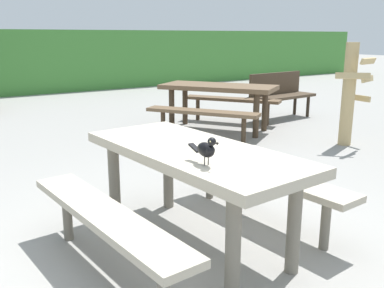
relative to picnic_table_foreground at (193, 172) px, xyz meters
The scene contains 6 objects.
ground_plane 0.66m from the picnic_table_foreground, 139.79° to the right, with size 60.00×60.00×0.00m, color gray.
picnic_table_foreground is the anchor object (origin of this frame).
bird_grackle 0.52m from the picnic_table_foreground, 113.22° to the right, with size 0.07×0.29×0.18m.
picnic_table_far_centre 3.97m from the picnic_table_foreground, 50.37° to the left, with size 2.34×2.35×0.74m.
stalk_post_right_side 3.69m from the picnic_table_foreground, 20.47° to the left, with size 0.63×0.51×1.42m.
park_bench_side 5.24m from the picnic_table_foreground, 38.50° to the left, with size 1.43×0.55×0.84m.
Camera 1 is at (-1.36, -2.20, 1.50)m, focal length 40.23 mm.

